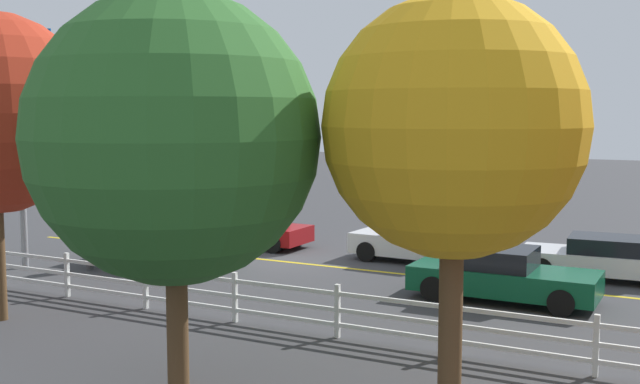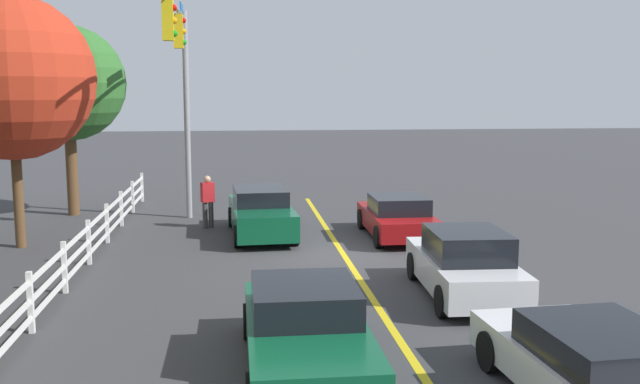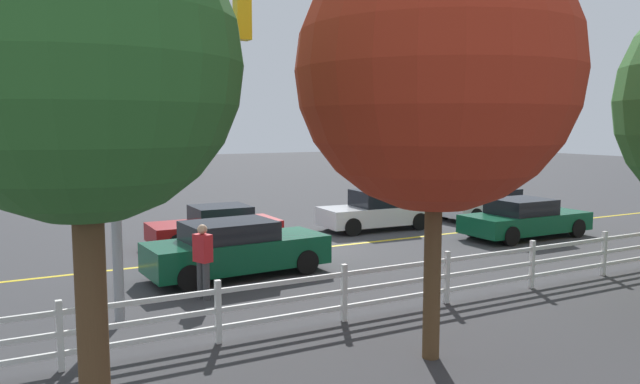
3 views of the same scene
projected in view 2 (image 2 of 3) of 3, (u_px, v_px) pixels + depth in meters
The scene contains 12 objects.
ground_plane at pixel (343, 254), 19.27m from camera, with size 120.00×120.00×0.00m, color #38383A.
lane_center_stripe at pixel (371, 296), 15.34m from camera, with size 28.00×0.16×0.01m, color gold.
signal_assembly at pixel (181, 69), 21.96m from camera, with size 7.29×0.38×7.17m.
car_0 at pixel (306, 330), 11.23m from camera, with size 4.62×1.94×1.35m.
car_1 at pixel (261, 213), 21.67m from camera, with size 4.74×2.04×1.43m.
car_2 at pixel (595, 367), 9.80m from camera, with size 4.50×2.13×1.23m.
car_3 at pixel (465, 265), 15.20m from camera, with size 4.22×1.97×1.48m.
car_4 at pixel (397, 217), 21.33m from camera, with size 4.13×1.89×1.28m.
pedestrian at pixel (208, 199), 22.82m from camera, with size 0.39×0.47×1.69m.
white_rail_fence at pixel (64, 266), 15.48m from camera, with size 26.10×0.10×1.15m.
tree_0 at pixel (11, 78), 19.43m from camera, with size 4.54×4.54×7.01m.
tree_2 at pixel (68, 84), 24.67m from camera, with size 4.00×4.00×6.64m.
Camera 2 is at (-18.63, 2.81, 4.40)m, focal length 39.93 mm.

